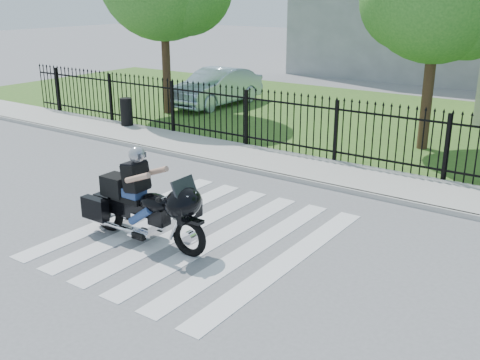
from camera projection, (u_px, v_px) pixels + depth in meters
The scene contains 9 objects.
ground at pixel (199, 235), 11.12m from camera, with size 120.00×120.00×0.00m, color slate.
crosswalk at pixel (199, 235), 11.12m from camera, with size 5.00×5.50×0.01m, color silver, non-canonical shape.
sidewalk at pixel (317, 170), 14.98m from camera, with size 40.00×2.00×0.12m, color #ADAAA3.
curb at pixel (299, 180), 14.20m from camera, with size 40.00×0.12×0.12m, color #ADAAA3.
grass_strip at pixel (407, 124), 20.42m from camera, with size 40.00×12.00×0.02m, color #376121.
iron_fence at pixel (336, 132), 15.48m from camera, with size 26.00×0.04×1.80m.
motorcycle_rider at pixel (142, 202), 10.66m from camera, with size 2.90×0.85×1.92m.
parked_car at pixel (216, 87), 23.52m from camera, with size 1.63×4.67×1.54m, color #A1BBCB.
litter_bin at pixel (126, 112), 19.66m from camera, with size 0.43×0.43×0.96m, color black.
Camera 1 is at (6.53, -7.87, 4.58)m, focal length 42.00 mm.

